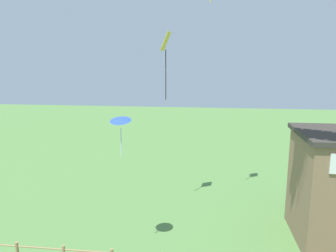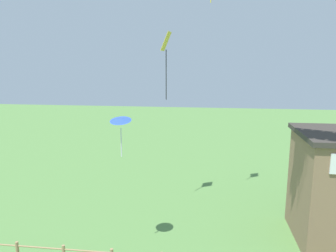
% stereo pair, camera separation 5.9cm
% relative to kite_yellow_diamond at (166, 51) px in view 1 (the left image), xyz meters
% --- Properties ---
extents(kite_yellow_diamond, '(0.55, 0.88, 3.90)m').
position_rel_kite_yellow_diamond_xyz_m(kite_yellow_diamond, '(0.00, 0.00, 0.00)').
color(kite_yellow_diamond, yellow).
extents(kite_blue_delta, '(1.02, 1.01, 1.85)m').
position_rel_kite_yellow_diamond_xyz_m(kite_blue_delta, '(-1.35, -5.25, -3.21)').
color(kite_blue_delta, blue).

